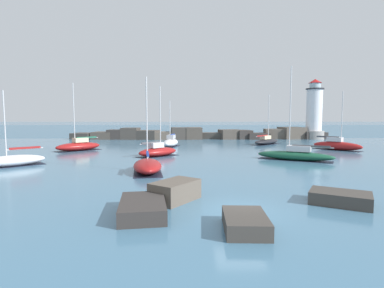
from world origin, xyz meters
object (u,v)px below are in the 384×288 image
at_px(sailboat_moored_5, 147,166).
at_px(sailboat_moored_6, 266,141).
at_px(sailboat_moored_1, 171,142).
at_px(sailboat_moored_2, 79,146).
at_px(sailboat_moored_7, 12,160).
at_px(sailboat_moored_0, 158,151).
at_px(sailboat_moored_3, 295,155).
at_px(sailboat_moored_4, 337,145).
at_px(lighthouse, 314,113).

bearing_deg(sailboat_moored_5, sailboat_moored_6, 56.37).
distance_m(sailboat_moored_1, sailboat_moored_2, 14.25).
bearing_deg(sailboat_moored_2, sailboat_moored_7, -96.62).
height_order(sailboat_moored_5, sailboat_moored_6, sailboat_moored_6).
bearing_deg(sailboat_moored_6, sailboat_moored_1, -168.34).
relative_size(sailboat_moored_0, sailboat_moored_3, 0.82).
height_order(sailboat_moored_2, sailboat_moored_3, sailboat_moored_3).
height_order(sailboat_moored_6, sailboat_moored_7, sailboat_moored_6).
relative_size(sailboat_moored_3, sailboat_moored_5, 1.26).
relative_size(sailboat_moored_0, sailboat_moored_2, 0.89).
relative_size(sailboat_moored_3, sailboat_moored_7, 1.41).
distance_m(sailboat_moored_0, sailboat_moored_4, 26.60).
relative_size(sailboat_moored_2, sailboat_moored_4, 1.13).
height_order(sailboat_moored_0, sailboat_moored_1, sailboat_moored_0).
xyz_separation_m(sailboat_moored_0, sailboat_moored_5, (0.13, -10.79, -0.07)).
xyz_separation_m(sailboat_moored_6, sailboat_moored_7, (-31.43, -22.98, -0.02)).
bearing_deg(sailboat_moored_5, sailboat_moored_2, 125.17).
bearing_deg(sailboat_moored_5, lighthouse, 51.49).
relative_size(sailboat_moored_1, sailboat_moored_3, 0.71).
bearing_deg(sailboat_moored_1, sailboat_moored_2, -156.33).
relative_size(sailboat_moored_6, sailboat_moored_7, 1.18).
distance_m(sailboat_moored_3, sailboat_moored_4, 14.35).
bearing_deg(sailboat_moored_0, sailboat_moored_3, -13.23).
bearing_deg(sailboat_moored_0, sailboat_moored_5, -89.32).
xyz_separation_m(lighthouse, sailboat_moored_7, (-45.50, -36.32, -5.11)).
bearing_deg(sailboat_moored_3, sailboat_moored_1, 132.89).
xyz_separation_m(sailboat_moored_2, sailboat_moored_5, (12.20, -17.32, -0.12)).
distance_m(sailboat_moored_1, sailboat_moored_7, 24.41).
bearing_deg(sailboat_moored_5, sailboat_moored_3, 24.29).
distance_m(lighthouse, sailboat_moored_5, 51.17).
xyz_separation_m(lighthouse, sailboat_moored_6, (-14.07, -13.34, -5.09)).
xyz_separation_m(sailboat_moored_0, sailboat_moored_1, (0.98, 12.24, 0.07)).
relative_size(sailboat_moored_2, sailboat_moored_7, 1.30).
bearing_deg(sailboat_moored_2, sailboat_moored_1, 23.67).
height_order(lighthouse, sailboat_moored_1, lighthouse).
bearing_deg(sailboat_moored_0, sailboat_moored_4, 14.42).
xyz_separation_m(sailboat_moored_0, sailboat_moored_7, (-13.68, -7.27, -0.08)).
xyz_separation_m(sailboat_moored_3, sailboat_moored_6, (1.95, 19.42, -0.03)).
xyz_separation_m(sailboat_moored_3, sailboat_moored_4, (9.95, 10.34, 0.10)).
distance_m(sailboat_moored_5, sailboat_moored_7, 14.25).
distance_m(sailboat_moored_2, sailboat_moored_4, 37.84).
bearing_deg(sailboat_moored_4, sailboat_moored_5, -145.81).
relative_size(lighthouse, sailboat_moored_1, 1.76).
relative_size(sailboat_moored_2, sailboat_moored_6, 1.10).
distance_m(sailboat_moored_4, sailboat_moored_5, 30.99).
bearing_deg(sailboat_moored_4, sailboat_moored_7, -160.59).
height_order(sailboat_moored_3, sailboat_moored_5, sailboat_moored_3).
height_order(lighthouse, sailboat_moored_6, lighthouse).
relative_size(sailboat_moored_4, sailboat_moored_5, 1.02).
bearing_deg(sailboat_moored_7, sailboat_moored_2, 83.38).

